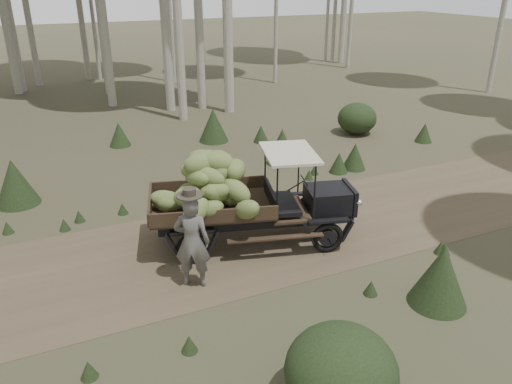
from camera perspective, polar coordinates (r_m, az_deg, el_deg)
ground at (r=10.76m, az=-11.27°, el=-7.69°), size 120.00×120.00×0.00m
dirt_track at (r=10.76m, az=-11.27°, el=-7.67°), size 70.00×4.00×0.01m
banana_truck at (r=10.54m, az=-3.17°, el=0.36°), size 4.74×2.67×2.28m
farmer at (r=9.41m, az=-7.32°, el=-5.55°), size 0.81×0.71×2.02m
undergrowth at (r=11.93m, az=-17.57°, el=-2.28°), size 23.54×23.62×1.35m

